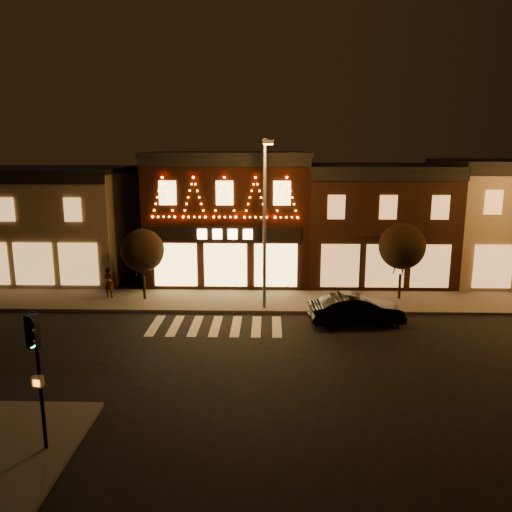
{
  "coord_description": "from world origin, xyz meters",
  "views": [
    {
      "loc": [
        2.6,
        -19.8,
        8.66
      ],
      "look_at": [
        1.98,
        4.0,
        3.54
      ],
      "focal_mm": 35.92,
      "sensor_mm": 36.0,
      "label": 1
    }
  ],
  "objects_px": {
    "traffic_signal_near": "(36,355)",
    "streetlamp_mid": "(265,212)",
    "dark_sedan": "(356,310)",
    "pedestrian": "(109,282)"
  },
  "relations": [
    {
      "from": "traffic_signal_near",
      "to": "streetlamp_mid",
      "type": "distance_m",
      "value": 14.73
    },
    {
      "from": "traffic_signal_near",
      "to": "streetlamp_mid",
      "type": "bearing_deg",
      "value": 71.35
    },
    {
      "from": "streetlamp_mid",
      "to": "dark_sedan",
      "type": "distance_m",
      "value": 6.74
    },
    {
      "from": "traffic_signal_near",
      "to": "streetlamp_mid",
      "type": "relative_size",
      "value": 0.46
    },
    {
      "from": "traffic_signal_near",
      "to": "dark_sedan",
      "type": "relative_size",
      "value": 0.89
    },
    {
      "from": "traffic_signal_near",
      "to": "dark_sedan",
      "type": "bearing_deg",
      "value": 52.85
    },
    {
      "from": "dark_sedan",
      "to": "traffic_signal_near",
      "type": "bearing_deg",
      "value": 129.15
    },
    {
      "from": "streetlamp_mid",
      "to": "pedestrian",
      "type": "relative_size",
      "value": 5.16
    },
    {
      "from": "streetlamp_mid",
      "to": "dark_sedan",
      "type": "relative_size",
      "value": 1.91
    },
    {
      "from": "dark_sedan",
      "to": "pedestrian",
      "type": "bearing_deg",
      "value": 66.42
    }
  ]
}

